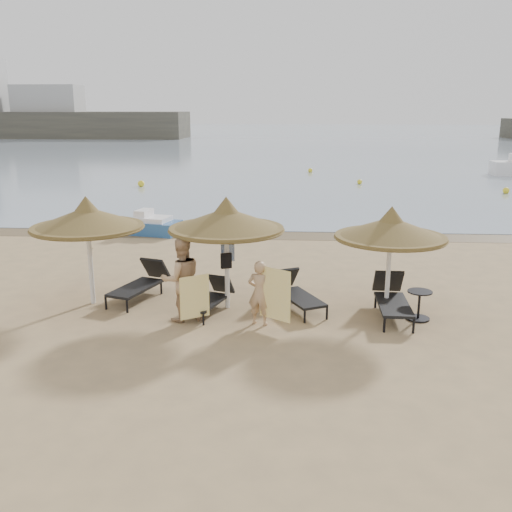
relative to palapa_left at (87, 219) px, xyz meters
The scene contains 23 objects.
ground 4.08m from the palapa_left, 22.68° to the right, with size 160.00×160.00×0.00m, color tan.
sea 78.76m from the palapa_left, 87.67° to the left, with size 200.00×140.00×0.03m, color gray.
wet_sand_strip 8.94m from the palapa_left, 68.37° to the left, with size 200.00×1.60×0.01m, color brown.
far_shore 79.56m from the palapa_left, 105.98° to the left, with size 150.00×54.80×12.00m.
palapa_left is the anchor object (origin of this frame).
palapa_center 3.40m from the palapa_left, ahead, with size 2.76×2.76×2.74m.
palapa_right 7.22m from the palapa_left, ahead, with size 2.60×2.60×2.58m.
lounger_far_left 2.13m from the palapa_left, 24.44° to the left, with size 1.29×2.15×0.91m.
lounger_near_left 3.55m from the palapa_left, ahead, with size 1.08×1.81×0.77m.
lounger_near_right 5.36m from the palapa_left, ahead, with size 1.42×2.00×0.86m.
lounger_far_right 7.53m from the palapa_left, ahead, with size 0.73×2.10×0.93m.
side_table 8.13m from the palapa_left, ahead, with size 0.57×0.57×0.68m.
person_left 2.85m from the palapa_left, 22.29° to the right, with size 1.04×0.68×2.26m, color tan.
person_right 4.59m from the palapa_left, 15.49° to the right, with size 0.80×0.52×1.73m, color tan.
towel_left 3.45m from the palapa_left, 25.80° to the right, with size 0.60×0.40×0.98m.
towel_right 4.99m from the palapa_left, 17.25° to the right, with size 0.70×0.49×1.17m.
bag_patterned 3.49m from the palapa_left, ahead, with size 0.34×0.18×0.41m.
bag_dark 3.53m from the palapa_left, ahead, with size 0.27×0.17×0.36m.
pedal_boat 8.23m from the palapa_left, 93.01° to the left, with size 2.22×1.62×0.93m.
buoy_left 21.59m from the palapa_left, 101.47° to the left, with size 0.41×0.41×0.41m, color yellow.
buoy_mid 30.31m from the palapa_left, 77.98° to the left, with size 0.33×0.33×0.33m, color yellow.
buoy_right 26.03m from the palapa_left, 49.04° to the left, with size 0.36×0.36×0.36m, color yellow.
buoy_extra 24.98m from the palapa_left, 68.28° to the left, with size 0.32×0.32×0.32m, color yellow.
Camera 1 is at (1.72, -11.90, 4.77)m, focal length 40.00 mm.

